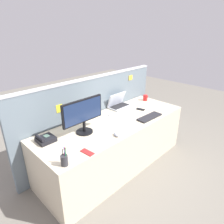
# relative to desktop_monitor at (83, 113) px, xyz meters

# --- Properties ---
(ground_plane) EXTENTS (10.00, 10.00, 0.00)m
(ground_plane) POSITION_rel_desktop_monitor_xyz_m (0.48, -0.05, -0.95)
(ground_plane) COLOR slate
(desk) EXTENTS (2.24, 0.81, 0.71)m
(desk) POSITION_rel_desktop_monitor_xyz_m (0.48, -0.05, -0.60)
(desk) COLOR beige
(desk) RESTS_ON ground_plane
(cubicle_divider) EXTENTS (2.53, 0.08, 1.25)m
(cubicle_divider) POSITION_rel_desktop_monitor_xyz_m (0.48, 0.39, -0.33)
(cubicle_divider) COLOR slate
(cubicle_divider) RESTS_ON ground_plane
(desktop_monitor) EXTENTS (0.56, 0.20, 0.42)m
(desktop_monitor) POSITION_rel_desktop_monitor_xyz_m (0.00, 0.00, 0.00)
(desktop_monitor) COLOR black
(desktop_monitor) RESTS_ON desk
(laptop) EXTENTS (0.36, 0.23, 0.22)m
(laptop) POSITION_rel_desktop_monitor_xyz_m (0.90, 0.27, -0.19)
(laptop) COLOR #B2B5BC
(laptop) RESTS_ON desk
(desk_phone) EXTENTS (0.19, 0.18, 0.08)m
(desk_phone) POSITION_rel_desktop_monitor_xyz_m (-0.44, 0.14, -0.22)
(desk_phone) COLOR black
(desk_phone) RESTS_ON desk
(keyboard_main) EXTENTS (0.41, 0.15, 0.02)m
(keyboard_main) POSITION_rel_desktop_monitor_xyz_m (0.91, -0.33, -0.24)
(keyboard_main) COLOR #232328
(keyboard_main) RESTS_ON desk
(computer_mouse_right_hand) EXTENTS (0.09, 0.12, 0.03)m
(computer_mouse_right_hand) POSITION_rel_desktop_monitor_xyz_m (0.21, -0.35, -0.23)
(computer_mouse_right_hand) COLOR #9EA0A8
(computer_mouse_right_hand) RESTS_ON desk
(pen_cup) EXTENTS (0.07, 0.07, 0.19)m
(pen_cup) POSITION_rel_desktop_monitor_xyz_m (-0.52, -0.38, -0.19)
(pen_cup) COLOR #333338
(pen_cup) RESTS_ON desk
(cell_phone_black_slab) EXTENTS (0.09, 0.14, 0.01)m
(cell_phone_black_slab) POSITION_rel_desktop_monitor_xyz_m (1.06, -0.06, -0.24)
(cell_phone_black_slab) COLOR black
(cell_phone_black_slab) RESTS_ON desk
(cell_phone_red_case) EXTENTS (0.08, 0.16, 0.01)m
(cell_phone_red_case) POSITION_rel_desktop_monitor_xyz_m (-0.25, -0.37, -0.24)
(cell_phone_red_case) COLOR #B22323
(cell_phone_red_case) RESTS_ON desk
(cell_phone_silver_slab) EXTENTS (0.13, 0.14, 0.01)m
(cell_phone_silver_slab) POSITION_rel_desktop_monitor_xyz_m (0.57, 0.12, -0.24)
(cell_phone_silver_slab) COLOR #B7BAC1
(cell_phone_silver_slab) RESTS_ON desk
(coffee_mug) EXTENTS (0.11, 0.07, 0.10)m
(coffee_mug) POSITION_rel_desktop_monitor_xyz_m (1.45, 0.14, -0.20)
(coffee_mug) COLOR red
(coffee_mug) RESTS_ON desk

